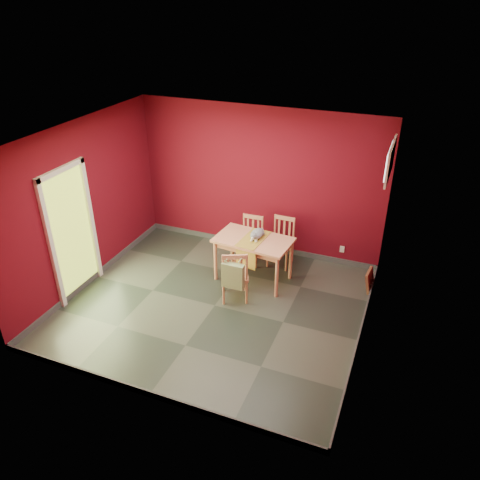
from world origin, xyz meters
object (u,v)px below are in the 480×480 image
at_px(chair_far_left, 251,239).
at_px(picture_frame, 370,280).
at_px(chair_near, 235,274).
at_px(chair_far_right, 281,241).
at_px(tote_bag, 233,276).
at_px(cat, 257,232).
at_px(dining_table, 253,244).

height_order(chair_far_left, picture_frame, chair_far_left).
bearing_deg(picture_frame, chair_far_left, 176.16).
bearing_deg(chair_near, chair_far_right, 74.96).
distance_m(tote_bag, cat, 0.97).
xyz_separation_m(chair_near, picture_frame, (1.97, 1.06, -0.28)).
bearing_deg(chair_far_right, dining_table, -113.01).
xyz_separation_m(dining_table, chair_far_left, (-0.25, 0.55, -0.24)).
height_order(chair_near, picture_frame, chair_near).
distance_m(chair_far_right, chair_near, 1.37).
xyz_separation_m(chair_far_right, chair_near, (-0.36, -1.32, 0.01)).
relative_size(chair_near, tote_bag, 1.88).
relative_size(chair_far_right, chair_near, 0.98).
distance_m(chair_far_left, cat, 0.71).
xyz_separation_m(dining_table, cat, (0.04, 0.07, 0.20)).
distance_m(chair_near, picture_frame, 2.25).
bearing_deg(dining_table, chair_near, -96.18).
height_order(dining_table, chair_near, chair_near).
relative_size(chair_near, cat, 2.24).
bearing_deg(chair_near, chair_far_left, 98.53).
xyz_separation_m(tote_bag, picture_frame, (1.91, 1.26, -0.40)).
bearing_deg(chair_far_left, picture_frame, -3.84).
bearing_deg(chair_far_left, chair_far_right, 12.68).
distance_m(chair_far_right, picture_frame, 1.66).
relative_size(chair_far_right, picture_frame, 2.44).
bearing_deg(chair_near, tote_bag, -74.37).
xyz_separation_m(chair_far_right, tote_bag, (-0.30, -1.53, 0.13)).
relative_size(chair_far_right, tote_bag, 1.83).
relative_size(dining_table, picture_frame, 3.62).
distance_m(chair_far_left, chair_far_right, 0.55).
xyz_separation_m(chair_near, tote_bag, (0.06, -0.20, 0.12)).
bearing_deg(cat, dining_table, -132.53).
relative_size(tote_bag, picture_frame, 1.33).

